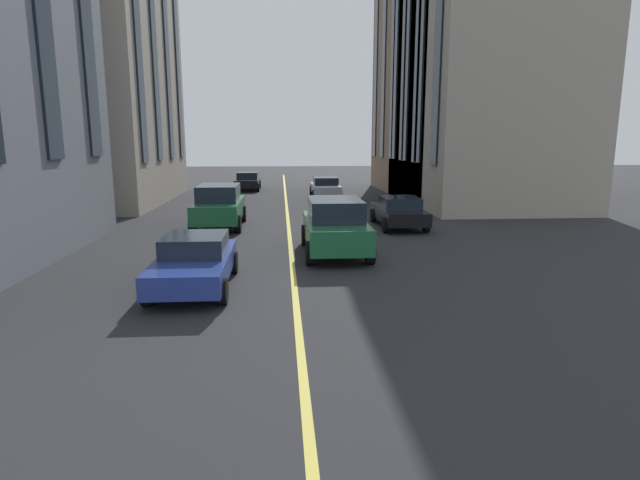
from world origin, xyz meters
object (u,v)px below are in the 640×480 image
Objects in this scene: car_blue_trailing at (195,261)px; car_green_mid at (335,226)px; car_silver_near at (325,187)px; car_black_oncoming at (399,211)px; car_black_parked_a at (248,181)px; car_green_parked_b at (219,205)px.

car_blue_trailing is 0.94× the size of car_green_mid.
car_silver_near is 12.72m from car_black_oncoming.
car_green_mid reaches higher than car_blue_trailing.
car_black_parked_a is 1.00× the size of car_blue_trailing.
car_blue_trailing and car_black_oncoming have the same top height.
car_green_mid is at bearing -47.32° from car_blue_trailing.
car_green_mid is (-17.82, 1.22, 0.27)m from car_silver_near.
car_silver_near is at bearing -13.79° from car_blue_trailing.
car_green_mid is 7.48m from car_green_parked_b.
car_green_mid is at bearing -142.41° from car_green_parked_b.
car_black_parked_a is 0.94× the size of car_green_mid.
car_black_parked_a is 1.00× the size of car_silver_near.
car_green_parked_b reaches higher than car_blue_trailing.
car_black_oncoming is 0.94× the size of car_green_mid.
car_silver_near is at bearing -25.94° from car_green_parked_b.
car_black_oncoming is at bearing -156.83° from car_black_parked_a.
car_green_mid and car_green_parked_b have the same top height.
car_black_parked_a is 17.62m from car_green_parked_b.
car_green_parked_b is (-17.62, 0.16, 0.27)m from car_black_parked_a.
car_black_parked_a is at bearing 0.68° from car_blue_trailing.
car_silver_near is 17.86m from car_green_mid.
car_black_parked_a is at bearing 23.17° from car_black_oncoming.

